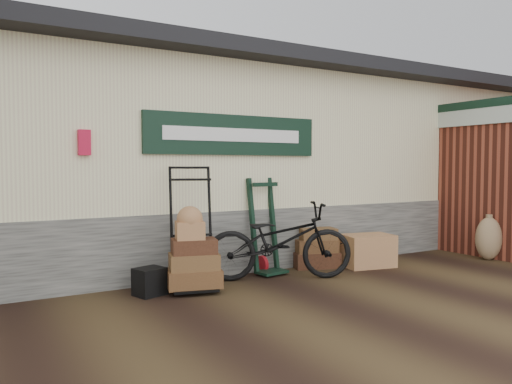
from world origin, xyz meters
TOP-DOWN VIEW (x-y plane):
  - ground at (0.00, 0.00)m, footprint 80.00×80.00m
  - station_building at (-0.01, 2.74)m, footprint 14.40×4.10m
  - brick_outbuilding at (4.70, 1.19)m, footprint 1.71×4.51m
  - porter_trolley at (-1.12, 0.54)m, footprint 0.90×0.76m
  - green_barrow at (0.12, 0.85)m, footprint 0.55×0.48m
  - suitcase_stack at (1.01, 0.85)m, footprint 0.78×0.62m
  - wicker_hamper at (1.72, 0.48)m, footprint 0.83×0.62m
  - black_trunk at (-1.67, 0.52)m, footprint 0.39×0.36m
  - bicycle at (0.09, 0.44)m, footprint 1.40×2.10m
  - burlap_sack_left at (3.80, -0.11)m, footprint 0.52×0.47m

SIDE VIEW (x-z plane):
  - ground at x=0.00m, z-range 0.00..0.00m
  - black_trunk at x=-1.67m, z-range 0.00..0.33m
  - wicker_hamper at x=1.72m, z-range 0.00..0.49m
  - suitcase_stack at x=1.01m, z-range 0.00..0.60m
  - burlap_sack_left at x=3.80m, z-range 0.00..0.69m
  - bicycle at x=0.09m, z-range 0.00..1.15m
  - green_barrow at x=0.12m, z-range 0.00..1.35m
  - porter_trolley at x=-1.12m, z-range 0.00..1.55m
  - brick_outbuilding at x=4.70m, z-range -0.01..2.61m
  - station_building at x=-0.01m, z-range 0.01..3.21m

